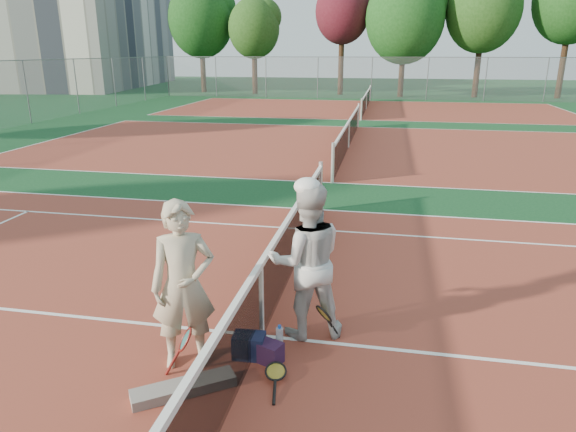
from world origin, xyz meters
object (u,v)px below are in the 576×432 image
(sports_bag_navy, at_px, (249,346))
(player_a, at_px, (183,285))
(player_b, at_px, (307,261))
(racket_spare, at_px, (276,373))
(racket_black_held, at_px, (324,324))
(net_main, at_px, (261,300))
(apartment_block, at_px, (91,7))
(racket_red, at_px, (186,351))
(sports_bag_purple, at_px, (269,352))
(water_bottle, at_px, (280,339))

(sports_bag_navy, bearing_deg, player_a, -160.81)
(player_b, distance_m, racket_spare, 1.38)
(player_b, bearing_deg, sports_bag_navy, 31.29)
(player_a, distance_m, racket_black_held, 1.78)
(player_a, bearing_deg, player_b, 12.98)
(racket_black_held, bearing_deg, player_a, -19.92)
(net_main, height_order, apartment_block, apartment_block)
(racket_red, height_order, sports_bag_navy, racket_red)
(racket_red, distance_m, racket_black_held, 1.67)
(net_main, distance_m, player_a, 1.09)
(player_a, height_order, player_b, player_b)
(sports_bag_purple, distance_m, water_bottle, 0.27)
(racket_spare, xyz_separation_m, water_bottle, (-0.07, 0.55, 0.09))
(player_a, relative_size, racket_black_held, 3.69)
(apartment_block, height_order, player_b, apartment_block)
(net_main, distance_m, apartment_block, 52.62)
(player_a, height_order, racket_black_held, player_a)
(player_b, bearing_deg, water_bottle, 44.46)
(net_main, height_order, sports_bag_navy, net_main)
(player_a, distance_m, sports_bag_navy, 1.08)
(racket_spare, relative_size, sports_bag_purple, 1.96)
(net_main, bearing_deg, sports_bag_purple, -68.24)
(net_main, bearing_deg, player_a, -135.35)
(racket_red, xyz_separation_m, water_bottle, (0.92, 0.63, -0.12))
(player_a, xyz_separation_m, racket_red, (0.07, -0.20, -0.70))
(player_a, bearing_deg, racket_spare, -29.62)
(racket_red, bearing_deg, player_a, 85.87)
(racket_red, relative_size, water_bottle, 1.79)
(net_main, bearing_deg, racket_red, -125.41)
(apartment_block, distance_m, racket_spare, 53.55)
(net_main, distance_m, sports_bag_purple, 0.68)
(racket_red, height_order, racket_black_held, racket_red)
(apartment_block, bearing_deg, racket_black_held, -56.83)
(racket_red, bearing_deg, net_main, 31.55)
(racket_spare, bearing_deg, sports_bag_purple, 16.98)
(net_main, bearing_deg, player_b, 21.23)
(apartment_block, relative_size, player_a, 11.39)
(sports_bag_navy, height_order, water_bottle, water_bottle)
(racket_black_held, distance_m, water_bottle, 0.57)
(sports_bag_purple, relative_size, water_bottle, 1.02)
(water_bottle, bearing_deg, racket_black_held, 27.13)
(player_a, distance_m, racket_spare, 1.40)
(net_main, bearing_deg, sports_bag_navy, -94.95)
(apartment_block, xyz_separation_m, water_bottle, (28.28, -44.27, -7.35))
(sports_bag_purple, bearing_deg, water_bottle, 74.03)
(net_main, xyz_separation_m, apartment_block, (-28.00, 44.00, 6.99))
(racket_red, distance_m, sports_bag_navy, 0.75)
(net_main, relative_size, racket_spare, 18.37)
(sports_bag_navy, bearing_deg, racket_black_held, 28.74)
(apartment_block, xyz_separation_m, racket_red, (27.36, -44.90, -7.23))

